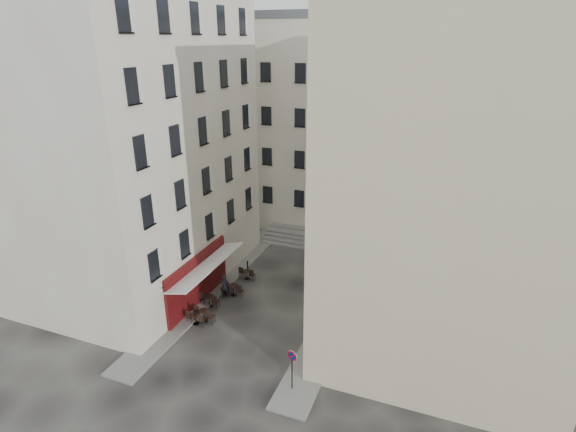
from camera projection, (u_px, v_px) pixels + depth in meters
The scene contains 18 objects.
ground at pixel (253, 325), 27.76m from camera, with size 90.00×90.00×0.00m, color black.
sidewalk_left at pixel (220, 281), 32.72m from camera, with size 2.00×22.00×0.12m, color slate.
sidewalk_right at pixel (336, 313), 28.84m from camera, with size 2.00×18.00×0.12m, color slate.
building_left at pixel (126, 138), 30.10m from camera, with size 12.20×16.20×20.60m.
building_right at pixel (455, 184), 23.87m from camera, with size 12.20×14.20×18.60m.
building_back at pixel (328, 123), 41.18m from camera, with size 18.20×10.20×18.60m.
cafe_storefront at pixel (199, 279), 29.38m from camera, with size 1.74×7.30×3.50m.
stone_steps at pixel (315, 240), 38.53m from camera, with size 9.00×3.15×0.80m.
bollard_near at pixel (198, 316), 27.79m from camera, with size 0.12×0.12×0.98m.
bollard_mid at pixel (225, 288), 30.83m from camera, with size 0.12×0.12×0.98m.
bollard_far at pixel (248, 266), 33.86m from camera, with size 0.12×0.12×0.98m.
no_parking_sign at pixel (292, 363), 21.99m from camera, with size 0.53×0.19×2.39m.
bistro_table_a at pixel (196, 318), 27.68m from camera, with size 1.26×0.59×0.89m.
bistro_table_b at pixel (204, 314), 27.98m from camera, with size 1.41×0.66×0.99m.
bistro_table_c at pixel (209, 300), 29.55m from camera, with size 1.40×0.66×0.98m.
bistro_table_d at pixel (234, 289), 30.80m from camera, with size 1.42×0.67×1.00m.
bistro_table_e at pixel (247, 273), 32.95m from camera, with size 1.26×0.59×0.88m.
pedestrian at pixel (224, 286), 30.53m from camera, with size 0.61×0.40×1.68m, color black.
Camera 1 is at (10.43, -21.00, 16.47)m, focal length 28.00 mm.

